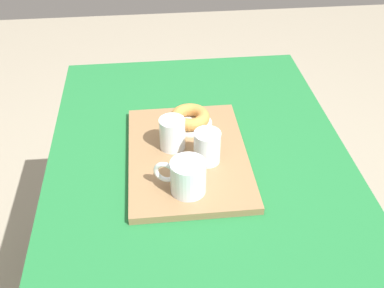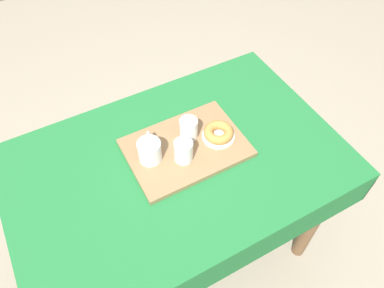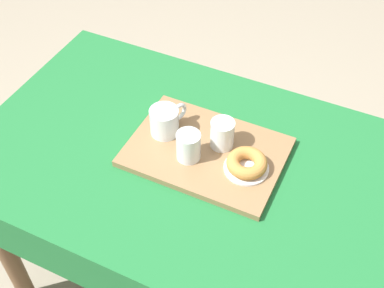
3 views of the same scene
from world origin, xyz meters
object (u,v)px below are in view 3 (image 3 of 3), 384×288
(dining_table, at_px, (184,179))
(sugar_donut_left, at_px, (247,163))
(tea_mug_left, at_px, (165,122))
(serving_tray, at_px, (206,152))
(water_glass_near, at_px, (222,135))
(water_glass_far, at_px, (188,147))
(donut_plate_left, at_px, (246,168))

(dining_table, relative_size, sugar_donut_left, 10.94)
(tea_mug_left, bearing_deg, serving_tray, -6.03)
(tea_mug_left, bearing_deg, water_glass_near, 7.59)
(serving_tray, distance_m, tea_mug_left, 0.15)
(tea_mug_left, distance_m, water_glass_far, 0.12)
(donut_plate_left, relative_size, sugar_donut_left, 1.11)
(water_glass_far, xyz_separation_m, donut_plate_left, (0.17, 0.03, -0.04))
(donut_plate_left, bearing_deg, water_glass_near, 150.11)
(water_glass_far, height_order, sugar_donut_left, water_glass_far)
(dining_table, height_order, water_glass_far, water_glass_far)
(water_glass_near, distance_m, donut_plate_left, 0.12)
(water_glass_near, bearing_deg, water_glass_far, -128.22)
(water_glass_near, distance_m, sugar_donut_left, 0.12)
(dining_table, xyz_separation_m, donut_plate_left, (0.19, 0.01, 0.13))
(serving_tray, distance_m, sugar_donut_left, 0.14)
(donut_plate_left, distance_m, sugar_donut_left, 0.02)
(water_glass_near, relative_size, sugar_donut_left, 0.77)
(water_glass_near, bearing_deg, sugar_donut_left, -29.89)
(water_glass_far, bearing_deg, sugar_donut_left, 9.46)
(water_glass_far, xyz_separation_m, sugar_donut_left, (0.17, 0.03, -0.02))
(water_glass_near, distance_m, water_glass_far, 0.11)
(water_glass_far, bearing_deg, dining_table, 148.75)
(dining_table, xyz_separation_m, serving_tray, (0.06, 0.03, 0.12))
(sugar_donut_left, bearing_deg, tea_mug_left, 172.89)
(tea_mug_left, xyz_separation_m, donut_plate_left, (0.27, -0.03, -0.04))
(dining_table, bearing_deg, water_glass_far, -31.25)
(serving_tray, relative_size, water_glass_far, 5.04)
(water_glass_far, bearing_deg, donut_plate_left, 9.46)
(water_glass_near, height_order, sugar_donut_left, water_glass_near)
(water_glass_near, relative_size, donut_plate_left, 0.69)
(water_glass_near, xyz_separation_m, donut_plate_left, (0.10, -0.06, -0.04))
(serving_tray, bearing_deg, sugar_donut_left, -8.26)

